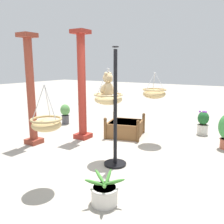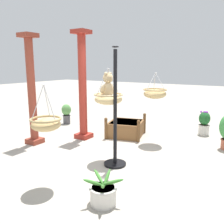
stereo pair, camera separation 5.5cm
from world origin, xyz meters
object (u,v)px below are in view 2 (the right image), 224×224
Objects in this scene: potted_plant_flowering_red at (204,123)px; greenhouse_pillar_right at (83,88)px; display_pole_central at (115,131)px; wooden_planter_box at (126,128)px; hanging_basket_right_low at (155,93)px; potted_plant_tall_leafy at (103,193)px; teddy_bear at (107,87)px; greenhouse_pillar_left at (32,92)px; potted_plant_bushy_green at (66,113)px; hanging_basket_with_teddy at (108,98)px; hanging_basket_left_high at (46,124)px.

greenhouse_pillar_right is at bearing 127.24° from potted_plant_flowering_red.
greenhouse_pillar_right is (1.05, 1.64, 0.66)m from display_pole_central.
hanging_basket_right_low is at bearing -100.78° from wooden_planter_box.
potted_plant_tall_leafy is (-4.30, 0.48, -0.18)m from potted_plant_flowering_red.
potted_plant_tall_leafy is at bearing -148.77° from teddy_bear.
greenhouse_pillar_right reaches higher than greenhouse_pillar_left.
greenhouse_pillar_left reaches higher than hanging_basket_right_low.
potted_plant_bushy_green is (3.19, 3.68, 0.20)m from potted_plant_tall_leafy.
display_pole_central is 3.28× the size of potted_plant_flowering_red.
greenhouse_pillar_right is at bearing 57.21° from hanging_basket_with_teddy.
greenhouse_pillar_left is at bearing 122.64° from hanging_basket_right_low.
display_pole_central is 2.48m from greenhouse_pillar_left.
hanging_basket_right_low is at bearing -13.53° from hanging_basket_with_teddy.
hanging_basket_with_teddy is at bearing -7.76° from hanging_basket_left_high.
hanging_basket_with_teddy is 0.99× the size of hanging_basket_left_high.
display_pole_central is 4.40× the size of teddy_bear.
potted_plant_tall_leafy is (-3.05, -1.33, -0.06)m from wooden_planter_box.
greenhouse_pillar_left is at bearing 88.95° from display_pole_central.
wooden_planter_box is 1.77× the size of potted_plant_bushy_green.
teddy_bear reaches higher than wooden_planter_box.
display_pole_central is at bearing 176.11° from hanging_basket_right_low.
greenhouse_pillar_right is at bearing 57.48° from display_pole_central.
wooden_planter_box is (1.83, 0.77, -0.46)m from display_pole_central.
teddy_bear is at bearing 165.60° from hanging_basket_right_low.
teddy_bear is 3.41m from potted_plant_flowering_red.
potted_plant_bushy_green is at bearing 57.78° from display_pole_central.
greenhouse_pillar_left is at bearing -159.57° from potted_plant_bushy_green.
hanging_basket_right_low reaches higher than hanging_basket_left_high.
potted_plant_flowering_red is (3.08, -1.03, -0.34)m from display_pole_central.
display_pole_central is at bearing -118.69° from teddy_bear.
greenhouse_pillar_right is at bearing 56.75° from teddy_bear.
display_pole_central is 4.03× the size of potted_plant_tall_leafy.
potted_plant_tall_leafy is (0.08, -1.00, -0.89)m from hanging_basket_left_high.
greenhouse_pillar_right is 3.37m from potted_plant_tall_leafy.
potted_plant_bushy_green is at bearing 57.46° from teddy_bear.
display_pole_central is 1.42m from hanging_basket_left_high.
hanging_basket_with_teddy is 1.26× the size of potted_plant_tall_leafy.
potted_plant_flowering_red is 1.23× the size of potted_plant_tall_leafy.
potted_plant_bushy_green is (-1.11, 4.16, 0.03)m from potted_plant_flowering_red.
display_pole_central is at bearing -122.22° from potted_plant_bushy_green.
hanging_basket_right_low reaches higher than potted_plant_bushy_green.
greenhouse_pillar_right reaches higher than potted_plant_tall_leafy.
hanging_basket_left_high is 3.02m from hanging_basket_right_low.
greenhouse_pillar_left is 0.95× the size of greenhouse_pillar_right.
hanging_basket_right_low is at bearing -95.48° from potted_plant_bushy_green.
hanging_basket_left_high reaches higher than potted_plant_tall_leafy.
potted_plant_bushy_green is at bearing 104.97° from potted_plant_flowering_red.
wooden_planter_box is at bearing 124.78° from potted_plant_flowering_red.
greenhouse_pillar_right is 2.00m from potted_plant_bushy_green.
potted_plant_tall_leafy is at bearing 173.66° from potted_plant_flowering_red.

